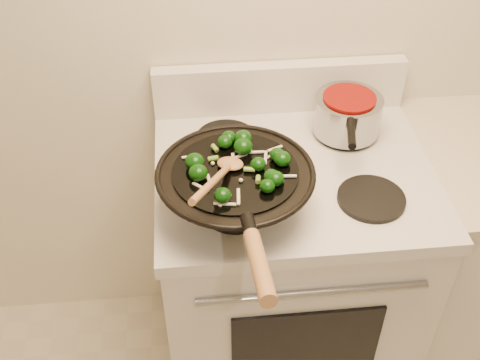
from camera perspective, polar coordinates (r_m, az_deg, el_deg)
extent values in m
cube|color=white|center=(2.04, 4.35, -9.35)|extent=(0.76, 0.64, 0.88)
cube|color=white|center=(1.71, 5.12, 0.56)|extent=(0.78, 0.66, 0.04)
cube|color=white|center=(1.89, 3.76, 8.77)|extent=(0.78, 0.05, 0.16)
cylinder|color=#929399|center=(1.57, 6.91, -10.61)|extent=(0.60, 0.02, 0.02)
cube|color=black|center=(1.76, 6.26, -15.16)|extent=(0.42, 0.01, 0.28)
cylinder|color=black|center=(1.56, -0.42, -2.67)|extent=(0.18, 0.18, 0.01)
cylinder|color=black|center=(1.62, 12.34, -1.73)|extent=(0.18, 0.18, 0.01)
cylinder|color=black|center=(1.79, -1.34, 3.94)|extent=(0.18, 0.18, 0.01)
cylinder|color=black|center=(1.84, 9.92, 4.56)|extent=(0.18, 0.18, 0.01)
torus|color=black|center=(1.48, -0.45, 0.71)|extent=(0.40, 0.40, 0.01)
cylinder|color=black|center=(1.48, -0.45, 0.79)|extent=(0.31, 0.31, 0.01)
cylinder|color=black|center=(1.29, 0.86, -4.34)|extent=(0.03, 0.07, 0.04)
cylinder|color=#A06D3F|center=(1.19, 1.85, -8.13)|extent=(0.04, 0.21, 0.07)
ellipsoid|color=black|center=(1.55, 0.30, 4.02)|extent=(0.05, 0.05, 0.04)
cylinder|color=#49772B|center=(1.56, 0.80, 3.68)|extent=(0.02, 0.02, 0.02)
ellipsoid|color=black|center=(1.48, -4.33, 1.75)|extent=(0.05, 0.05, 0.04)
ellipsoid|color=black|center=(1.41, 2.61, -0.56)|extent=(0.04, 0.04, 0.03)
ellipsoid|color=black|center=(1.44, 3.01, 0.37)|extent=(0.04, 0.04, 0.03)
cylinder|color=#49772B|center=(1.45, 3.45, 0.12)|extent=(0.02, 0.02, 0.01)
ellipsoid|color=black|center=(1.47, 1.73, 1.52)|extent=(0.04, 0.04, 0.03)
ellipsoid|color=black|center=(1.54, -1.44, 3.64)|extent=(0.04, 0.04, 0.03)
ellipsoid|color=black|center=(1.52, 0.29, 3.20)|extent=(0.05, 0.05, 0.04)
cylinder|color=#49772B|center=(1.53, 0.84, 2.83)|extent=(0.02, 0.02, 0.02)
ellipsoid|color=black|center=(1.38, -1.67, -1.46)|extent=(0.04, 0.04, 0.04)
ellipsoid|color=black|center=(1.49, 4.04, 2.03)|extent=(0.04, 0.04, 0.04)
ellipsoid|color=black|center=(1.50, 3.56, 2.41)|extent=(0.04, 0.04, 0.03)
cylinder|color=#49772B|center=(1.51, 3.99, 2.15)|extent=(0.02, 0.02, 0.01)
ellipsoid|color=black|center=(1.56, -1.07, 4.06)|extent=(0.04, 0.04, 0.03)
ellipsoid|color=black|center=(1.44, -3.99, 0.70)|extent=(0.05, 0.05, 0.04)
ellipsoid|color=black|center=(1.43, 3.39, 0.14)|extent=(0.04, 0.04, 0.04)
cylinder|color=#49772B|center=(1.44, 3.87, -0.15)|extent=(0.02, 0.02, 0.01)
cube|color=silver|center=(1.39, -1.42, -1.92)|extent=(0.03, 0.04, 0.00)
cube|color=silver|center=(1.51, -0.26, 2.20)|extent=(0.05, 0.03, 0.00)
cube|color=silver|center=(1.40, -0.15, -1.59)|extent=(0.01, 0.06, 0.00)
cube|color=silver|center=(1.38, -1.44, -2.28)|extent=(0.05, 0.02, 0.00)
cube|color=silver|center=(1.53, 1.40, 2.66)|extent=(0.05, 0.01, 0.00)
cube|color=silver|center=(1.51, -0.66, 2.07)|extent=(0.01, 0.04, 0.00)
cube|color=silver|center=(1.54, 3.35, 3.00)|extent=(0.04, 0.02, 0.00)
cube|color=silver|center=(1.43, -3.75, -0.67)|extent=(0.04, 0.04, 0.00)
cube|color=silver|center=(1.52, -4.73, 2.22)|extent=(0.04, 0.01, 0.00)
cube|color=silver|center=(1.46, 4.29, 0.38)|extent=(0.06, 0.01, 0.00)
cube|color=silver|center=(1.51, 2.44, 2.13)|extent=(0.02, 0.05, 0.00)
cube|color=silver|center=(1.44, -2.92, -0.10)|extent=(0.01, 0.05, 0.00)
cube|color=silver|center=(1.52, 3.29, 2.39)|extent=(0.05, 0.02, 0.00)
cylinder|color=olive|center=(1.53, -2.40, 3.04)|extent=(0.02, 0.03, 0.02)
cylinder|color=olive|center=(1.44, 1.72, 0.05)|extent=(0.03, 0.01, 0.02)
cylinder|color=olive|center=(1.47, 0.90, 1.01)|extent=(0.02, 0.02, 0.01)
cylinder|color=olive|center=(1.50, -2.54, 2.06)|extent=(0.02, 0.02, 0.01)
cylinder|color=olive|center=(1.38, -1.77, -1.90)|extent=(0.02, 0.03, 0.02)
sphere|color=beige|center=(1.44, 0.08, -0.02)|extent=(0.01, 0.01, 0.01)
sphere|color=beige|center=(1.49, -2.61, 1.59)|extent=(0.01, 0.01, 0.01)
sphere|color=beige|center=(1.47, 3.14, 0.73)|extent=(0.01, 0.01, 0.01)
ellipsoid|color=#A06D3F|center=(1.48, -0.93, 1.56)|extent=(0.08, 0.07, 0.02)
cylinder|color=#A06D3F|center=(1.35, -2.66, -0.25)|extent=(0.11, 0.25, 0.12)
cylinder|color=#929399|center=(1.81, 10.14, 6.15)|extent=(0.20, 0.20, 0.11)
cylinder|color=#730905|center=(1.78, 10.36, 7.69)|extent=(0.15, 0.15, 0.01)
cylinder|color=black|center=(1.65, 10.52, 4.41)|extent=(0.05, 0.12, 0.02)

